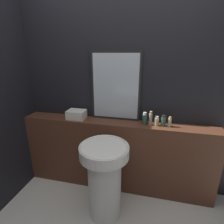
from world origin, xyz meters
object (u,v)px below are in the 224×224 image
(towel_stack, at_px, (77,114))
(conditioner_bottle, at_px, (151,119))
(mirror, at_px, (116,87))
(hand_soap_bottle, at_px, (170,122))
(body_wash_bottle, at_px, (163,121))
(shampoo_bottle, at_px, (145,119))
(pedestal_sink, at_px, (105,177))
(lotion_bottle, at_px, (156,121))

(towel_stack, relative_size, conditioner_bottle, 1.35)
(mirror, relative_size, towel_stack, 3.67)
(hand_soap_bottle, bearing_deg, conditioner_bottle, 180.00)
(body_wash_bottle, bearing_deg, shampoo_bottle, 180.00)
(towel_stack, xyz_separation_m, hand_soap_bottle, (1.08, 0.00, -0.00))
(mirror, bearing_deg, pedestal_sink, -89.20)
(body_wash_bottle, distance_m, hand_soap_bottle, 0.07)
(shampoo_bottle, bearing_deg, towel_stack, 180.00)
(mirror, xyz_separation_m, shampoo_bottle, (0.35, -0.10, -0.33))
(mirror, xyz_separation_m, towel_stack, (-0.46, -0.10, -0.34))
(conditioner_bottle, relative_size, hand_soap_bottle, 1.42)
(conditioner_bottle, bearing_deg, body_wash_bottle, 0.00)
(pedestal_sink, xyz_separation_m, hand_soap_bottle, (0.61, 0.44, 0.48))
(pedestal_sink, relative_size, hand_soap_bottle, 7.34)
(pedestal_sink, bearing_deg, hand_soap_bottle, 35.92)
(mirror, bearing_deg, towel_stack, -168.14)
(shampoo_bottle, xyz_separation_m, hand_soap_bottle, (0.27, 0.00, -0.01))
(pedestal_sink, xyz_separation_m, conditioner_bottle, (0.41, 0.44, 0.50))
(towel_stack, xyz_separation_m, body_wash_bottle, (1.02, 0.00, 0.00))
(shampoo_bottle, distance_m, conditioner_bottle, 0.07)
(pedestal_sink, bearing_deg, body_wash_bottle, 39.05)
(mirror, height_order, conditioner_bottle, mirror)
(lotion_bottle, xyz_separation_m, hand_soap_bottle, (0.14, 0.00, 0.00))
(pedestal_sink, distance_m, conditioner_bottle, 0.78)
(body_wash_bottle, height_order, hand_soap_bottle, body_wash_bottle)
(towel_stack, height_order, body_wash_bottle, body_wash_bottle)
(shampoo_bottle, bearing_deg, conditioner_bottle, 0.00)
(mirror, relative_size, body_wash_bottle, 6.30)
(towel_stack, bearing_deg, conditioner_bottle, 0.00)
(towel_stack, bearing_deg, pedestal_sink, -43.31)
(lotion_bottle, bearing_deg, mirror, 168.60)
(pedestal_sink, height_order, mirror, mirror)
(body_wash_bottle, bearing_deg, pedestal_sink, -140.95)
(towel_stack, height_order, hand_soap_bottle, hand_soap_bottle)
(lotion_bottle, relative_size, body_wash_bottle, 0.84)
(shampoo_bottle, relative_size, conditioner_bottle, 0.89)
(mirror, height_order, lotion_bottle, mirror)
(towel_stack, relative_size, body_wash_bottle, 1.72)
(mirror, bearing_deg, shampoo_bottle, -15.45)
(shampoo_bottle, relative_size, lotion_bottle, 1.35)
(pedestal_sink, relative_size, mirror, 1.05)
(pedestal_sink, bearing_deg, conditioner_bottle, 47.32)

